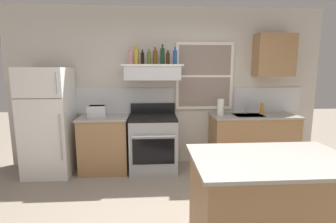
# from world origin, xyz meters

# --- Properties ---
(back_wall) EXTENTS (5.40, 0.11, 2.70)m
(back_wall) POSITION_xyz_m (0.03, 2.23, 1.35)
(back_wall) COLOR beige
(back_wall) RESTS_ON ground_plane
(refrigerator) EXTENTS (0.70, 0.72, 1.70)m
(refrigerator) POSITION_xyz_m (-1.90, 1.84, 0.85)
(refrigerator) COLOR white
(refrigerator) RESTS_ON ground_plane
(counter_left_of_stove) EXTENTS (0.79, 0.63, 0.91)m
(counter_left_of_stove) POSITION_xyz_m (-1.05, 1.90, 0.46)
(counter_left_of_stove) COLOR #9E754C
(counter_left_of_stove) RESTS_ON ground_plane
(toaster) EXTENTS (0.30, 0.20, 0.19)m
(toaster) POSITION_xyz_m (-1.14, 1.84, 1.01)
(toaster) COLOR silver
(toaster) RESTS_ON counter_left_of_stove
(stove_range) EXTENTS (0.76, 0.69, 1.09)m
(stove_range) POSITION_xyz_m (-0.25, 1.86, 0.46)
(stove_range) COLOR #9EA0A5
(stove_range) RESTS_ON ground_plane
(range_hood_shelf) EXTENTS (0.96, 0.52, 0.24)m
(range_hood_shelf) POSITION_xyz_m (-0.25, 1.96, 1.62)
(range_hood_shelf) COLOR silver
(bottle_rose_pink) EXTENTS (0.07, 0.07, 0.28)m
(bottle_rose_pink) POSITION_xyz_m (-0.60, 2.00, 1.86)
(bottle_rose_pink) COLOR #C67F84
(bottle_rose_pink) RESTS_ON range_hood_shelf
(bottle_champagne_gold_foil) EXTENTS (0.08, 0.08, 0.32)m
(bottle_champagne_gold_foil) POSITION_xyz_m (-0.51, 2.01, 1.88)
(bottle_champagne_gold_foil) COLOR #B29333
(bottle_champagne_gold_foil) RESTS_ON range_hood_shelf
(bottle_balsamic_dark) EXTENTS (0.06, 0.06, 0.23)m
(bottle_balsamic_dark) POSITION_xyz_m (-0.41, 1.95, 1.84)
(bottle_balsamic_dark) COLOR black
(bottle_balsamic_dark) RESTS_ON range_hood_shelf
(bottle_olive_oil_square) EXTENTS (0.06, 0.06, 0.25)m
(bottle_olive_oil_square) POSITION_xyz_m (-0.31, 1.97, 1.85)
(bottle_olive_oil_square) COLOR #4C601E
(bottle_olive_oil_square) RESTS_ON range_hood_shelf
(bottle_amber_wine) EXTENTS (0.07, 0.07, 0.28)m
(bottle_amber_wine) POSITION_xyz_m (-0.20, 2.02, 1.86)
(bottle_amber_wine) COLOR brown
(bottle_amber_wine) RESTS_ON range_hood_shelf
(bottle_dark_green_wine) EXTENTS (0.07, 0.07, 0.32)m
(bottle_dark_green_wine) POSITION_xyz_m (-0.09, 1.98, 1.88)
(bottle_dark_green_wine) COLOR #143819
(bottle_dark_green_wine) RESTS_ON range_hood_shelf
(bottle_brown_stout) EXTENTS (0.06, 0.06, 0.23)m
(bottle_brown_stout) POSITION_xyz_m (0.00, 1.97, 1.84)
(bottle_brown_stout) COLOR #381E0F
(bottle_brown_stout) RESTS_ON range_hood_shelf
(bottle_blue_liqueur) EXTENTS (0.07, 0.07, 0.28)m
(bottle_blue_liqueur) POSITION_xyz_m (0.12, 1.97, 1.86)
(bottle_blue_liqueur) COLOR #1E478C
(bottle_blue_liqueur) RESTS_ON range_hood_shelf
(counter_right_with_sink) EXTENTS (1.43, 0.63, 0.91)m
(counter_right_with_sink) POSITION_xyz_m (1.45, 1.90, 0.46)
(counter_right_with_sink) COLOR #9E754C
(counter_right_with_sink) RESTS_ON ground_plane
(sink_faucet) EXTENTS (0.03, 0.17, 0.28)m
(sink_faucet) POSITION_xyz_m (1.35, 2.00, 1.08)
(sink_faucet) COLOR silver
(sink_faucet) RESTS_ON counter_right_with_sink
(paper_towel_roll) EXTENTS (0.11, 0.11, 0.27)m
(paper_towel_roll) POSITION_xyz_m (0.88, 1.90, 1.04)
(paper_towel_roll) COLOR white
(paper_towel_roll) RESTS_ON counter_right_with_sink
(dish_soap_bottle) EXTENTS (0.06, 0.06, 0.18)m
(dish_soap_bottle) POSITION_xyz_m (1.63, 2.00, 1.00)
(dish_soap_bottle) COLOR orange
(dish_soap_bottle) RESTS_ON counter_right_with_sink
(kitchen_island) EXTENTS (1.40, 0.90, 0.91)m
(kitchen_island) POSITION_xyz_m (0.77, -0.16, 0.46)
(kitchen_island) COLOR #9E754C
(kitchen_island) RESTS_ON ground_plane
(upper_cabinet_right) EXTENTS (0.64, 0.32, 0.70)m
(upper_cabinet_right) POSITION_xyz_m (1.80, 2.04, 1.90)
(upper_cabinet_right) COLOR #9E754C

